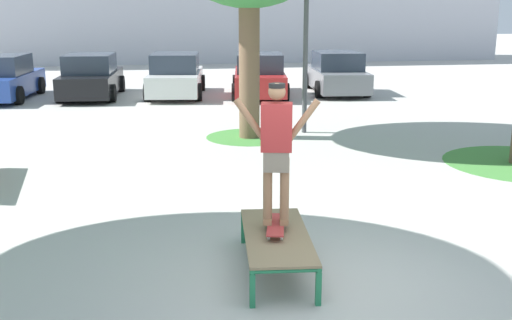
# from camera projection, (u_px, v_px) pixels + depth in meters

# --- Properties ---
(ground_plane) EXTENTS (120.00, 120.00, 0.00)m
(ground_plane) POSITION_uv_depth(u_px,v_px,m) (328.00, 289.00, 6.94)
(ground_plane) COLOR #B7B5AD
(skate_box) EXTENTS (0.93, 1.96, 0.46)m
(skate_box) POSITION_uv_depth(u_px,v_px,m) (277.00, 238.00, 7.33)
(skate_box) COLOR #237A4C
(skate_box) RESTS_ON ground
(skateboard) EXTENTS (0.37, 0.82, 0.09)m
(skateboard) POSITION_uv_depth(u_px,v_px,m) (276.00, 225.00, 7.40)
(skateboard) COLOR #B23333
(skateboard) RESTS_ON skate_box
(skater) EXTENTS (0.99, 0.35, 1.69)m
(skater) POSITION_uv_depth(u_px,v_px,m) (276.00, 144.00, 7.16)
(skater) COLOR #8E6647
(skater) RESTS_ON skateboard
(grass_patch_mid_back) EXTENTS (2.10, 2.10, 0.01)m
(grass_patch_mid_back) POSITION_uv_depth(u_px,v_px,m) (249.00, 137.00, 14.99)
(grass_patch_mid_back) COLOR #47893D
(grass_patch_mid_back) RESTS_ON ground
(car_blue) EXTENTS (2.21, 4.34, 1.50)m
(car_blue) POSITION_uv_depth(u_px,v_px,m) (3.00, 79.00, 20.92)
(car_blue) COLOR #28479E
(car_blue) RESTS_ON ground
(car_black) EXTENTS (2.13, 4.31, 1.50)m
(car_black) POSITION_uv_depth(u_px,v_px,m) (91.00, 77.00, 21.38)
(car_black) COLOR black
(car_black) RESTS_ON ground
(car_white) EXTENTS (2.30, 4.38, 1.50)m
(car_white) POSITION_uv_depth(u_px,v_px,m) (176.00, 76.00, 21.70)
(car_white) COLOR silver
(car_white) RESTS_ON ground
(car_red) EXTENTS (2.35, 4.40, 1.50)m
(car_red) POSITION_uv_depth(u_px,v_px,m) (259.00, 76.00, 21.71)
(car_red) COLOR red
(car_red) RESTS_ON ground
(car_grey) EXTENTS (2.20, 4.34, 1.50)m
(car_grey) POSITION_uv_depth(u_px,v_px,m) (336.00, 74.00, 22.50)
(car_grey) COLOR slate
(car_grey) RESTS_ON ground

